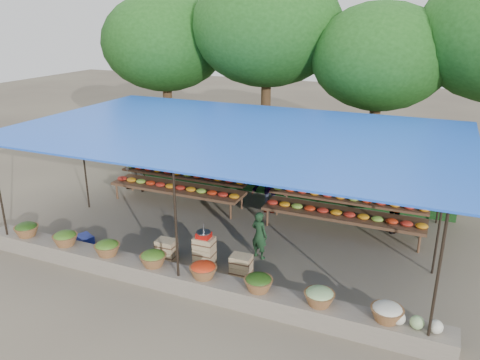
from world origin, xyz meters
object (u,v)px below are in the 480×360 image
at_px(weighing_scale, 204,234).
at_px(blue_crate_front, 65,249).
at_px(crate_counter, 203,256).
at_px(blue_crate_back, 85,240).
at_px(vendor_seated, 259,235).

xyz_separation_m(weighing_scale, blue_crate_front, (-3.35, -0.76, -0.69)).
bearing_deg(crate_counter, blue_crate_back, -176.84).
distance_m(vendor_seated, blue_crate_front, 4.66).
bearing_deg(blue_crate_front, crate_counter, 35.13).
height_order(weighing_scale, vendor_seated, vendor_seated).
relative_size(weighing_scale, blue_crate_back, 0.77).
bearing_deg(vendor_seated, weighing_scale, 63.05).
height_order(weighing_scale, blue_crate_back, weighing_scale).
bearing_deg(weighing_scale, crate_counter, 180.00).
distance_m(crate_counter, blue_crate_back, 3.25).
relative_size(blue_crate_front, blue_crate_back, 1.23).
distance_m(crate_counter, weighing_scale, 0.54).
xyz_separation_m(vendor_seated, blue_crate_back, (-4.22, -1.14, -0.45)).
distance_m(vendor_seated, blue_crate_back, 4.39).
height_order(crate_counter, weighing_scale, weighing_scale).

